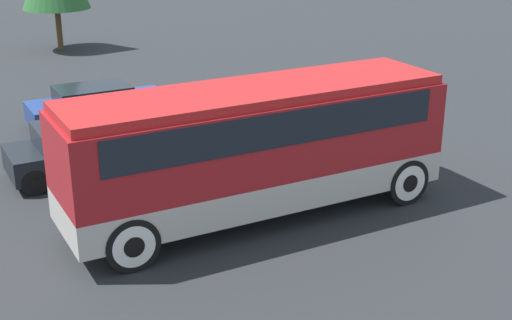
% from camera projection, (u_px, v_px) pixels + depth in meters
% --- Properties ---
extents(ground_plane, '(120.00, 120.00, 0.00)m').
position_uv_depth(ground_plane, '(256.00, 216.00, 17.51)').
color(ground_plane, '#26282B').
extents(tour_bus, '(9.38, 2.59, 3.26)m').
position_uv_depth(tour_bus, '(260.00, 139.00, 16.86)').
color(tour_bus, '#B7B2A8').
rests_on(tour_bus, ground_plane).
extents(parked_car_near, '(4.68, 1.91, 1.34)m').
position_uv_depth(parked_car_near, '(98.00, 105.00, 24.25)').
color(parked_car_near, navy).
rests_on(parked_car_near, ground_plane).
extents(parked_car_mid, '(4.03, 1.95, 1.51)m').
position_uv_depth(parked_car_mid, '(81.00, 149.00, 19.82)').
color(parked_car_mid, black).
rests_on(parked_car_mid, ground_plane).
extents(parked_car_far, '(4.67, 1.82, 1.46)m').
position_uv_depth(parked_car_far, '(198.00, 121.00, 22.39)').
color(parked_car_far, '#2D5638').
rests_on(parked_car_far, ground_plane).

